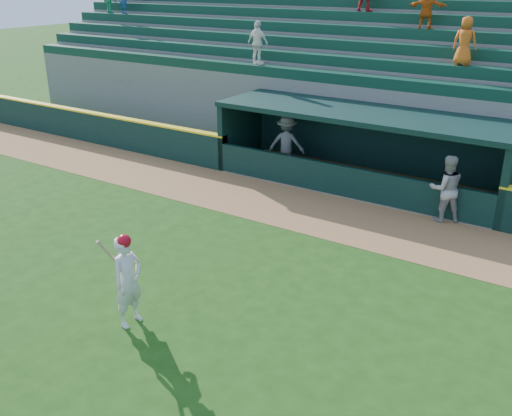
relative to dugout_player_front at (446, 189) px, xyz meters
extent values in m
plane|color=#1B4110|center=(-3.17, -6.33, -0.95)|extent=(120.00, 120.00, 0.00)
cube|color=olive|center=(-3.17, -1.43, -0.95)|extent=(40.00, 3.00, 0.01)
cube|color=black|center=(-15.42, 0.22, -0.35)|extent=(15.50, 0.30, 1.20)
cube|color=yellow|center=(-15.42, 0.22, 0.28)|extent=(15.50, 0.32, 0.06)
imported|color=#A2A29D|center=(0.00, 0.00, 0.00)|extent=(1.17, 1.10, 1.91)
imported|color=gray|center=(-5.94, 1.49, 0.01)|extent=(1.41, 1.08, 1.93)
cube|color=slate|center=(-3.17, 1.37, -0.93)|extent=(9.00, 2.60, 0.04)
cube|color=black|center=(-7.77, 1.37, 0.20)|extent=(0.20, 2.60, 2.30)
cube|color=black|center=(1.43, 1.37, 0.20)|extent=(0.20, 2.60, 2.30)
cube|color=black|center=(-3.17, 2.67, 0.20)|extent=(9.40, 0.20, 2.30)
cube|color=black|center=(-3.17, 1.37, 1.43)|extent=(9.40, 2.80, 0.16)
cube|color=black|center=(-3.17, 0.15, -0.45)|extent=(9.00, 0.16, 1.00)
cube|color=brown|center=(-3.17, 2.17, -0.70)|extent=(8.40, 0.45, 0.10)
cube|color=slate|center=(-3.17, 3.19, 0.50)|extent=(34.00, 0.85, 2.91)
cube|color=#0F3828|center=(-3.17, 3.07, 2.14)|extent=(34.00, 0.60, 0.36)
cube|color=slate|center=(-3.17, 4.04, 0.73)|extent=(34.00, 0.85, 3.36)
cube|color=#0F3828|center=(-3.17, 3.92, 2.59)|extent=(34.00, 0.60, 0.36)
cube|color=slate|center=(-3.17, 4.89, 0.95)|extent=(34.00, 0.85, 3.81)
cube|color=#0F3828|center=(-3.17, 4.77, 3.04)|extent=(34.00, 0.60, 0.36)
cube|color=slate|center=(-3.17, 5.74, 1.18)|extent=(34.00, 0.85, 4.26)
cube|color=#0F3828|center=(-3.17, 5.62, 3.49)|extent=(34.00, 0.60, 0.36)
cube|color=slate|center=(-3.17, 6.59, 1.40)|extent=(34.00, 0.85, 4.71)
cube|color=#0F3828|center=(-3.17, 6.47, 3.94)|extent=(34.00, 0.60, 0.36)
cube|color=slate|center=(-3.17, 7.44, 1.63)|extent=(34.00, 0.85, 5.16)
cube|color=#0F3828|center=(-3.17, 7.32, 4.39)|extent=(34.00, 0.60, 0.36)
cube|color=slate|center=(-3.17, 8.29, 1.85)|extent=(34.00, 0.85, 5.61)
cube|color=slate|center=(-3.17, 8.87, 1.85)|extent=(34.50, 0.30, 5.61)
imported|color=#DA5F18|center=(-0.98, 3.94, 3.51)|extent=(0.73, 0.48, 1.49)
imported|color=white|center=(-8.17, 3.09, 3.10)|extent=(0.96, 0.50, 1.57)
imported|color=#CD6216|center=(-2.82, 5.64, 4.39)|extent=(1.37, 0.56, 1.44)
imported|color=silver|center=(-3.70, -8.45, -0.02)|extent=(0.46, 0.69, 1.86)
sphere|color=#B3091B|center=(-3.70, -8.45, 0.84)|extent=(0.27, 0.27, 0.27)
cylinder|color=tan|center=(-3.88, -8.67, 0.61)|extent=(0.15, 0.53, 0.76)
camera|label=1|loc=(3.62, -15.17, 5.50)|focal=40.00mm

